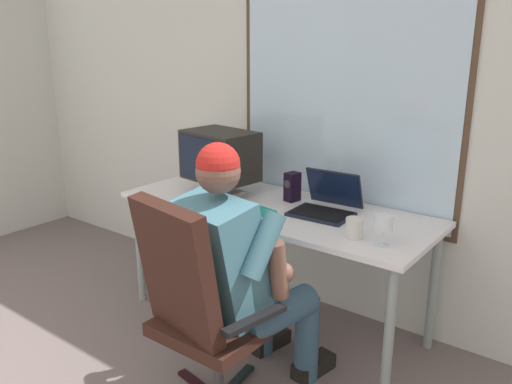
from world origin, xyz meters
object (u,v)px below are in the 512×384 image
Objects in this scene: office_chair at (197,302)px; wine_glass at (383,224)px; crt_monitor at (220,156)px; laptop at (327,202)px; desk_speaker at (292,187)px; coffee_mug at (354,228)px; desk at (274,217)px; person_seated at (240,268)px; cd_case at (260,211)px.

wine_glass is at bearing 52.19° from office_chair.
office_chair is 1.13m from crt_monitor.
laptop is 1.98× the size of desk_speaker.
desk_speaker is 0.64m from coffee_mug.
desk is at bearing 103.44° from office_chair.
office_chair is at bearing -76.56° from desk.
person_seated is at bearing -93.90° from laptop.
desk_speaker is (-0.71, 0.33, -0.02)m from wine_glass.
coffee_mug is (0.38, 0.69, 0.22)m from office_chair.
cd_case is (-0.29, -0.22, -0.05)m from laptop.
crt_monitor is 3.19× the size of wine_glass.
coffee_mug is at bearing -41.01° from laptop.
coffee_mug is at bearing 176.14° from wine_glass.
wine_glass is (1.14, -0.19, -0.13)m from crt_monitor.
crt_monitor is 1.39× the size of laptop.
crt_monitor reaches higher than laptop.
office_chair reaches higher than coffee_mug.
desk_speaker is at bearing 150.60° from coffee_mug.
person_seated is 3.70× the size of laptop.
office_chair is 2.23× the size of crt_monitor.
cd_case is at bearing -19.13° from crt_monitor.
office_chair is at bearing -98.73° from person_seated.
person_seated reaches higher than coffee_mug.
laptop is (0.09, 0.95, 0.23)m from office_chair.
person_seated is 12.55× the size of coffee_mug.
person_seated is 7.68× the size of cd_case.
wine_glass reaches higher than cd_case.
desk is at bearing -164.26° from laptop.
person_seated is at bearing 81.27° from office_chair.
person_seated is 2.67× the size of crt_monitor.
crt_monitor is (-0.41, 0.00, 0.30)m from desk.
desk is 0.78m from wine_glass.
desk_speaker is at bearing 155.31° from wine_glass.
coffee_mug is (0.59, -0.04, 0.04)m from cd_case.
wine_glass is 0.90× the size of cd_case.
wine_glass is 0.74m from cd_case.
laptop is (0.29, 0.08, 0.13)m from desk.
laptop reaches higher than cd_case.
wine_glass is (0.49, 0.43, 0.19)m from person_seated.
desk is 18.38× the size of coffee_mug.
wine_glass is at bearing -31.00° from laptop.
laptop is 0.27m from desk_speaker.
coffee_mug is at bearing -16.48° from desk.
desk_speaker is 0.29m from cd_case.
office_chair reaches higher than cd_case.
cd_case is (-0.03, -0.28, -0.08)m from desk_speaker.
laptop is 2.08× the size of cd_case.
coffee_mug reaches higher than cd_case.
desk is 1.46× the size of person_seated.
cd_case is at bearing -95.52° from desk_speaker.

